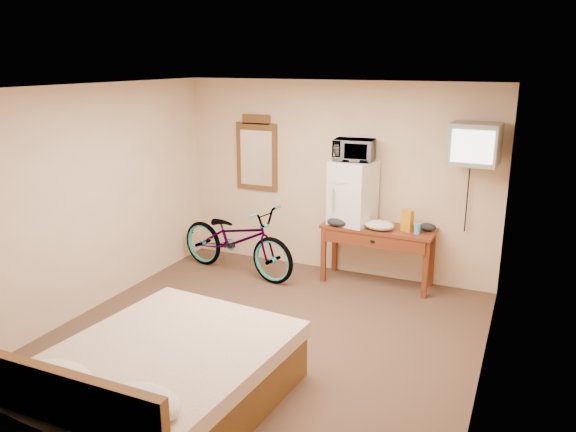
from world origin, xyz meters
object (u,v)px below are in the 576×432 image
at_px(wall_mirror, 257,154).
at_px(mini_fridge, 353,192).
at_px(blue_cup, 417,229).
at_px(bed, 153,384).
at_px(microwave, 354,150).
at_px(crt_television, 475,144).
at_px(bicycle, 237,239).
at_px(desk, 377,237).

bearing_deg(wall_mirror, mini_fridge, -9.01).
bearing_deg(blue_cup, bed, -112.48).
distance_m(mini_fridge, bed, 3.56).
xyz_separation_m(microwave, crt_television, (1.39, -0.02, 0.16)).
relative_size(blue_cup, crt_television, 0.20).
distance_m(mini_fridge, microwave, 0.53).
xyz_separation_m(wall_mirror, bicycle, (0.01, -0.64, -1.03)).
xyz_separation_m(desk, mini_fridge, (-0.35, 0.04, 0.52)).
xyz_separation_m(microwave, wall_mirror, (-1.45, 0.23, -0.18)).
bearing_deg(mini_fridge, bed, -98.73).
bearing_deg(mini_fridge, wall_mirror, 170.99).
height_order(mini_fridge, microwave, microwave).
relative_size(blue_cup, wall_mirror, 0.12).
xyz_separation_m(wall_mirror, bed, (0.92, -3.64, -1.21)).
bearing_deg(bed, microwave, 81.27).
bearing_deg(microwave, bed, -103.88).
bearing_deg(desk, crt_television, 1.16).
relative_size(microwave, bicycle, 0.27).
height_order(wall_mirror, bicycle, wall_mirror).
bearing_deg(microwave, blue_cup, -12.60).
distance_m(blue_cup, bicycle, 2.32).
xyz_separation_m(mini_fridge, microwave, (0.00, 0.00, 0.53)).
height_order(desk, mini_fridge, mini_fridge).
relative_size(crt_television, bicycle, 0.34).
bearing_deg(bicycle, bed, -152.26).
xyz_separation_m(mini_fridge, bed, (-0.52, -3.41, -0.86)).
bearing_deg(bicycle, desk, -67.43).
bearing_deg(blue_cup, microwave, 172.54).
height_order(crt_television, bicycle, crt_television).
bearing_deg(mini_fridge, crt_television, -0.92).
xyz_separation_m(mini_fridge, crt_television, (1.39, -0.02, 0.69)).
height_order(microwave, bicycle, microwave).
bearing_deg(bicycle, mini_fridge, -63.09).
xyz_separation_m(desk, crt_television, (1.05, 0.02, 1.21)).
distance_m(mini_fridge, crt_television, 1.56).
xyz_separation_m(desk, wall_mirror, (-1.80, 0.27, 0.87)).
xyz_separation_m(desk, microwave, (-0.35, 0.04, 1.05)).
bearing_deg(crt_television, bed, -119.51).
bearing_deg(mini_fridge, desk, -7.12).
distance_m(blue_cup, bed, 3.61).
distance_m(desk, bed, 3.50).
distance_m(wall_mirror, bicycle, 1.21).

